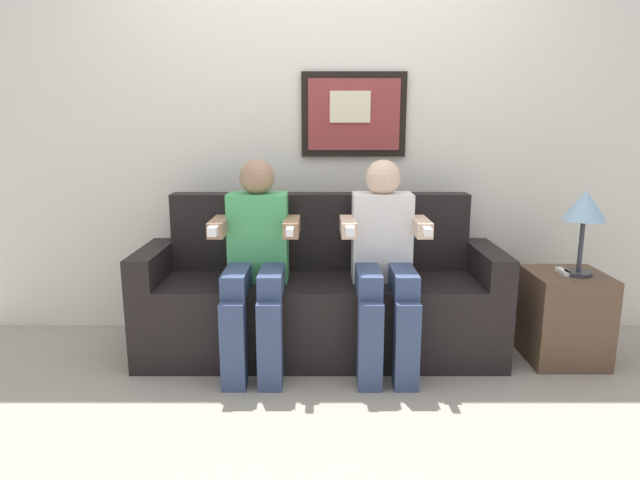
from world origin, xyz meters
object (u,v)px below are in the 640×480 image
person_on_right (384,257)px  spare_remote_on_table (563,272)px  person_on_left (256,257)px  table_lamp (584,209)px  side_table_right (564,316)px  couch (320,300)px

person_on_right → spare_remote_on_table: 0.99m
person_on_left → table_lamp: size_ratio=2.41×
spare_remote_on_table → table_lamp: bearing=-24.7°
side_table_right → table_lamp: size_ratio=1.09×
couch → person_on_right: 0.48m
table_lamp → couch: bearing=174.1°
side_table_right → person_on_right: bearing=-176.5°
person_on_left → spare_remote_on_table: size_ratio=8.54×
person_on_left → spare_remote_on_table: bearing=1.9°
couch → spare_remote_on_table: bearing=-4.8°
person_on_left → person_on_right: bearing=0.0°
person_on_left → person_on_right: same height
person_on_left → side_table_right: (1.69, 0.06, -0.36)m
person_on_left → side_table_right: 1.73m
couch → table_lamp: 1.50m
couch → spare_remote_on_table: (1.32, -0.11, 0.20)m
side_table_right → table_lamp: (0.04, -0.04, 0.61)m
person_on_left → table_lamp: 1.75m
person_on_left → side_table_right: size_ratio=2.22×
person_on_right → side_table_right: person_on_right is taller
couch → spare_remote_on_table: 1.34m
person_on_right → side_table_right: size_ratio=2.22×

